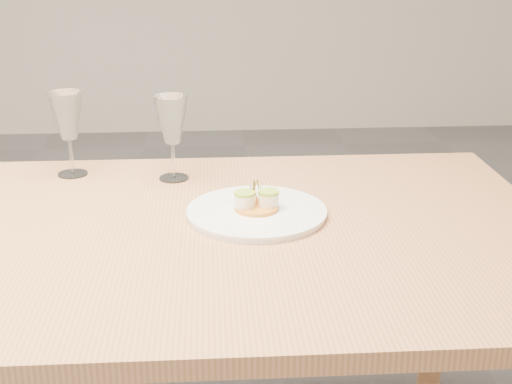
{
  "coord_description": "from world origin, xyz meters",
  "views": [
    {
      "loc": [
        0.44,
        -1.42,
        1.36
      ],
      "look_at": [
        0.54,
        0.08,
        0.8
      ],
      "focal_mm": 50.0,
      "sensor_mm": 36.0,
      "label": 1
    }
  ],
  "objects": [
    {
      "name": "dining_table",
      "position": [
        0.0,
        0.0,
        0.68
      ],
      "size": [
        2.4,
        1.0,
        0.75
      ],
      "color": "tan",
      "rests_on": "ground"
    },
    {
      "name": "wine_glass_2",
      "position": [
        0.08,
        0.38,
        0.91
      ],
      "size": [
        0.09,
        0.09,
        0.22
      ],
      "color": "white",
      "rests_on": "dining_table"
    },
    {
      "name": "wine_glass_3",
      "position": [
        0.35,
        0.33,
        0.9
      ],
      "size": [
        0.09,
        0.09,
        0.22
      ],
      "color": "white",
      "rests_on": "dining_table"
    },
    {
      "name": "dinner_plate",
      "position": [
        0.54,
        0.06,
        0.76
      ],
      "size": [
        0.32,
        0.32,
        0.08
      ],
      "rotation": [
        0.0,
        0.0,
        0.24
      ],
      "color": "white",
      "rests_on": "dining_table"
    }
  ]
}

